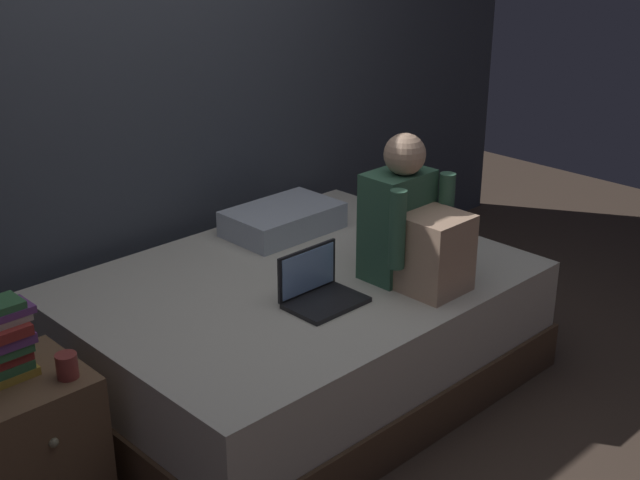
% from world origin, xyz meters
% --- Properties ---
extents(ground_plane, '(8.00, 8.00, 0.00)m').
position_xyz_m(ground_plane, '(0.00, 0.00, 0.00)').
color(ground_plane, '#47382D').
extents(wall_back, '(5.60, 0.10, 2.70)m').
position_xyz_m(wall_back, '(0.00, 1.20, 1.35)').
color(wall_back, '#424751').
rests_on(wall_back, ground_plane).
extents(bed, '(2.00, 1.50, 0.54)m').
position_xyz_m(bed, '(0.20, 0.30, 0.27)').
color(bed, brown).
rests_on(bed, ground_plane).
extents(nightstand, '(0.44, 0.46, 0.56)m').
position_xyz_m(nightstand, '(-1.10, 0.33, 0.28)').
color(nightstand, brown).
rests_on(nightstand, ground_plane).
extents(person_sitting, '(0.39, 0.44, 0.65)m').
position_xyz_m(person_sitting, '(0.53, -0.08, 0.79)').
color(person_sitting, '#38664C').
rests_on(person_sitting, bed).
extents(laptop, '(0.32, 0.23, 0.22)m').
position_xyz_m(laptop, '(0.10, 0.06, 0.59)').
color(laptop, black).
rests_on(laptop, bed).
extents(pillow, '(0.56, 0.36, 0.13)m').
position_xyz_m(pillow, '(0.52, 0.75, 0.60)').
color(pillow, silver).
rests_on(pillow, bed).
extents(mug, '(0.08, 0.08, 0.09)m').
position_xyz_m(mug, '(-0.97, 0.21, 0.60)').
color(mug, '#933833').
rests_on(mug, nightstand).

